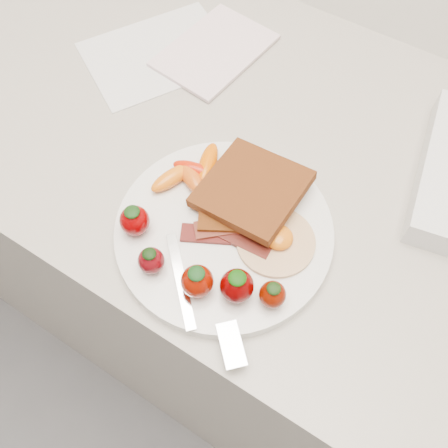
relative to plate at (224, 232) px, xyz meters
The scene contains 11 objects.
counter 0.48m from the plate, 84.68° to the left, with size 2.00×0.60×0.90m, color gray.
plate is the anchor object (origin of this frame).
toast_lower 0.05m from the plate, 93.95° to the left, with size 0.10×0.10×0.01m, color #36170D.
toast_upper 0.06m from the plate, 84.17° to the left, with size 0.12×0.12×0.01m, color #33180B.
fried_egg 0.07m from the plate, 14.98° to the left, with size 0.10×0.10×0.02m.
bacon_strips 0.02m from the plate, 18.62° to the right, with size 0.11×0.09×0.01m.
baby_carrots 0.09m from the plate, 150.92° to the left, with size 0.08×0.11×0.02m.
strawberries 0.08m from the plate, 84.08° to the right, with size 0.22×0.07×0.05m.
fork 0.11m from the plate, 70.31° to the right, with size 0.16×0.11×0.00m.
paper_sheet 0.34m from the plate, 139.98° to the left, with size 0.17×0.22×0.00m, color silver.
notepad 0.33m from the plate, 124.92° to the left, with size 0.12×0.18×0.01m, color silver.
Camera 1 is at (0.15, 1.30, 1.45)m, focal length 40.00 mm.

